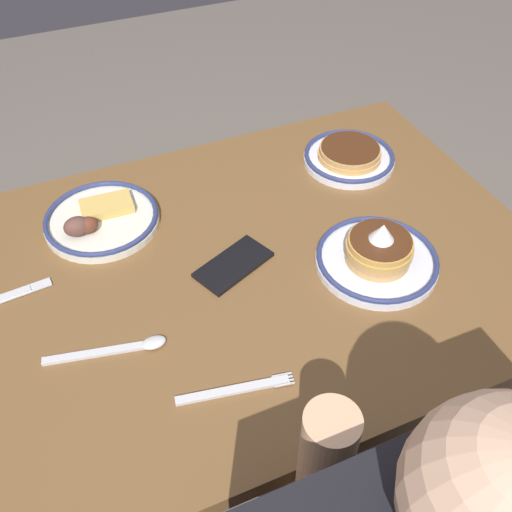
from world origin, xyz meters
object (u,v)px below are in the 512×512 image
(fork_near, at_px, (236,390))
(plate_center_pancakes, at_px, (100,219))
(cell_phone, at_px, (235,263))
(tea_spoon, at_px, (123,348))
(plate_far_companion, at_px, (378,255))
(plate_near_main, at_px, (349,156))

(fork_near, bearing_deg, plate_center_pancakes, -77.11)
(cell_phone, bearing_deg, tea_spoon, 1.02)
(plate_center_pancakes, relative_size, fork_near, 1.23)
(fork_near, relative_size, tea_spoon, 0.94)
(plate_center_pancakes, distance_m, fork_near, 0.47)
(plate_center_pancakes, height_order, tea_spoon, plate_center_pancakes)
(plate_center_pancakes, relative_size, cell_phone, 1.56)
(plate_far_companion, relative_size, tea_spoon, 1.16)
(plate_near_main, height_order, fork_near, plate_near_main)
(plate_far_companion, xyz_separation_m, cell_phone, (0.24, -0.10, -0.02))
(plate_far_companion, relative_size, fork_near, 1.23)
(plate_center_pancakes, xyz_separation_m, plate_far_companion, (-0.44, 0.31, 0.01))
(plate_far_companion, distance_m, cell_phone, 0.26)
(plate_center_pancakes, xyz_separation_m, fork_near, (-0.10, 0.46, -0.01))
(plate_center_pancakes, height_order, plate_far_companion, plate_far_companion)
(cell_phone, bearing_deg, fork_near, 45.42)
(plate_center_pancakes, distance_m, cell_phone, 0.29)
(plate_near_main, xyz_separation_m, plate_center_pancakes, (0.55, -0.01, -0.00))
(plate_near_main, bearing_deg, plate_far_companion, 69.37)
(plate_far_companion, height_order, fork_near, plate_far_companion)
(plate_center_pancakes, distance_m, plate_far_companion, 0.54)
(fork_near, bearing_deg, cell_phone, -111.49)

